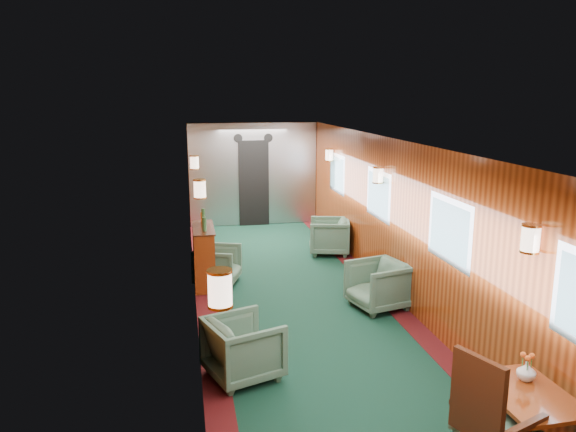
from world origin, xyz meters
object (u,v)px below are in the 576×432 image
object	(u,v)px
side_chair	(488,418)
armchair_right_near	(378,285)
armchair_left_far	(218,265)
credenza	(204,255)
armchair_left_near	(243,348)
dining_table	(526,404)
armchair_right_far	(329,236)

from	to	relation	value
side_chair	armchair_right_near	size ratio (longest dim) A/B	1.56
armchair_left_far	armchair_right_near	bearing A→B (deg)	-105.42
side_chair	credenza	size ratio (longest dim) A/B	0.96
side_chair	armchair_left_near	xyz separation A→B (m)	(-1.63, 2.17, -0.30)
side_chair	armchair_left_near	world-z (taller)	side_chair
side_chair	credenza	world-z (taller)	credenza
armchair_left_far	armchair_right_near	world-z (taller)	armchair_right_near
dining_table	side_chair	distance (m)	0.57
armchair_right_near	armchair_right_far	world-z (taller)	same
credenza	armchair_left_far	size ratio (longest dim) A/B	1.81
armchair_right_near	armchair_right_far	xyz separation A→B (m)	(0.03, 2.87, 0.00)
credenza	armchair_right_far	size ratio (longest dim) A/B	1.63
side_chair	armchair_right_near	distance (m)	3.89
armchair_left_near	armchair_right_near	world-z (taller)	armchair_right_near
credenza	armchair_left_far	distance (m)	0.29
credenza	armchair_left_near	size ratio (longest dim) A/B	1.66
credenza	armchair_left_far	bearing A→B (deg)	4.08
armchair_left_far	credenza	bearing A→B (deg)	113.24
dining_table	armchair_left_far	world-z (taller)	dining_table
dining_table	armchair_left_far	distance (m)	5.57
dining_table	credenza	bearing A→B (deg)	114.30
side_chair	dining_table	bearing A→B (deg)	5.52
side_chair	armchair_left_far	size ratio (longest dim) A/B	1.73
side_chair	credenza	xyz separation A→B (m)	(-1.93, 5.35, -0.15)
side_chair	armchair_right_far	bearing A→B (deg)	63.76
armchair_left_near	armchair_right_near	size ratio (longest dim) A/B	0.98
armchair_left_near	armchair_right_near	distance (m)	2.71
armchair_left_far	armchair_left_near	bearing A→B (deg)	-159.50
armchair_left_near	dining_table	bearing A→B (deg)	-151.87
armchair_right_far	armchair_left_far	bearing A→B (deg)	-44.57
credenza	armchair_left_far	world-z (taller)	credenza
dining_table	armchair_left_near	size ratio (longest dim) A/B	1.21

